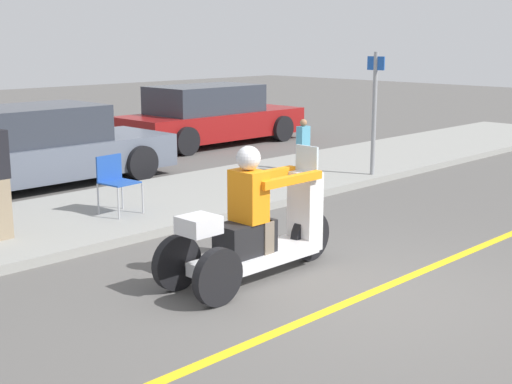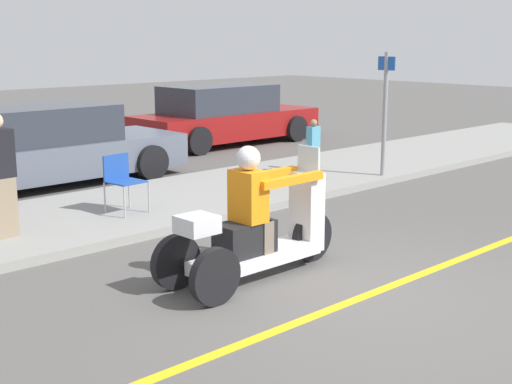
{
  "view_description": "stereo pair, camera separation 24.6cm",
  "coord_description": "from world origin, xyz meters",
  "px_view_note": "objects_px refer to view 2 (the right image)",
  "views": [
    {
      "loc": [
        -5.69,
        -4.05,
        2.58
      ],
      "look_at": [
        -0.43,
        1.18,
        0.96
      ],
      "focal_mm": 50.0,
      "sensor_mm": 36.0,
      "label": 1
    },
    {
      "loc": [
        -5.51,
        -4.22,
        2.58
      ],
      "look_at": [
        -0.43,
        1.18,
        0.96
      ],
      "focal_mm": 50.0,
      "sensor_mm": 36.0,
      "label": 2
    }
  ],
  "objects_px": {
    "parked_car_lot_far": "(44,147)",
    "parked_car_lot_center": "(224,116)",
    "folding_chair_set_back": "(122,177)",
    "motorcycle_trike": "(256,231)",
    "spectator_by_tree": "(313,147)",
    "street_sign": "(385,109)"
  },
  "relations": [
    {
      "from": "street_sign",
      "to": "parked_car_lot_far",
      "type": "bearing_deg",
      "value": 139.42
    },
    {
      "from": "spectator_by_tree",
      "to": "street_sign",
      "type": "distance_m",
      "value": 1.46
    },
    {
      "from": "motorcycle_trike",
      "to": "parked_car_lot_center",
      "type": "xyz_separation_m",
      "value": [
        6.2,
        7.74,
        0.16
      ]
    },
    {
      "from": "motorcycle_trike",
      "to": "parked_car_lot_center",
      "type": "height_order",
      "value": "motorcycle_trike"
    },
    {
      "from": "parked_car_lot_far",
      "to": "parked_car_lot_center",
      "type": "bearing_deg",
      "value": 15.65
    },
    {
      "from": "parked_car_lot_far",
      "to": "street_sign",
      "type": "relative_size",
      "value": 2.21
    },
    {
      "from": "motorcycle_trike",
      "to": "folding_chair_set_back",
      "type": "relative_size",
      "value": 2.84
    },
    {
      "from": "folding_chair_set_back",
      "to": "parked_car_lot_center",
      "type": "bearing_deg",
      "value": 38.02
    },
    {
      "from": "parked_car_lot_far",
      "to": "folding_chair_set_back",
      "type": "bearing_deg",
      "value": -96.85
    },
    {
      "from": "parked_car_lot_center",
      "to": "street_sign",
      "type": "relative_size",
      "value": 2.18
    },
    {
      "from": "street_sign",
      "to": "parked_car_lot_center",
      "type": "bearing_deg",
      "value": 80.49
    },
    {
      "from": "parked_car_lot_center",
      "to": "parked_car_lot_far",
      "type": "bearing_deg",
      "value": -164.35
    },
    {
      "from": "spectator_by_tree",
      "to": "parked_car_lot_far",
      "type": "distance_m",
      "value": 4.8
    },
    {
      "from": "folding_chair_set_back",
      "to": "parked_car_lot_far",
      "type": "bearing_deg",
      "value": 83.15
    },
    {
      "from": "motorcycle_trike",
      "to": "spectator_by_tree",
      "type": "distance_m",
      "value": 5.57
    },
    {
      "from": "parked_car_lot_far",
      "to": "motorcycle_trike",
      "type": "bearing_deg",
      "value": -96.44
    },
    {
      "from": "folding_chair_set_back",
      "to": "parked_car_lot_far",
      "type": "height_order",
      "value": "parked_car_lot_far"
    },
    {
      "from": "folding_chair_set_back",
      "to": "motorcycle_trike",
      "type": "bearing_deg",
      "value": -96.03
    },
    {
      "from": "parked_car_lot_far",
      "to": "spectator_by_tree",
      "type": "bearing_deg",
      "value": -37.52
    },
    {
      "from": "parked_car_lot_far",
      "to": "parked_car_lot_center",
      "type": "distance_m",
      "value": 5.71
    },
    {
      "from": "spectator_by_tree",
      "to": "motorcycle_trike",
      "type": "bearing_deg",
      "value": -144.02
    },
    {
      "from": "spectator_by_tree",
      "to": "folding_chair_set_back",
      "type": "height_order",
      "value": "spectator_by_tree"
    }
  ]
}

